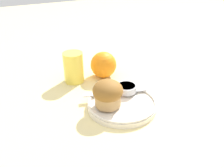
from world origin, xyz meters
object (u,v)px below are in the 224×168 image
Objects in this scene: muffin at (108,93)px; orange_fruit at (103,65)px; butter_knife at (115,92)px; juice_glass at (74,67)px.

muffin reaches higher than orange_fruit.
butter_knife is 0.15m from orange_fruit.
juice_glass is at bearing 98.04° from muffin.
orange_fruit is at bearing 94.07° from butter_knife.
muffin is 0.20m from juice_glass.
orange_fruit reaches higher than butter_knife.
muffin is at bearing -119.90° from butter_knife.
butter_knife is 0.17m from juice_glass.
muffin is 0.44× the size of butter_knife.
muffin is at bearing -110.52° from orange_fruit.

